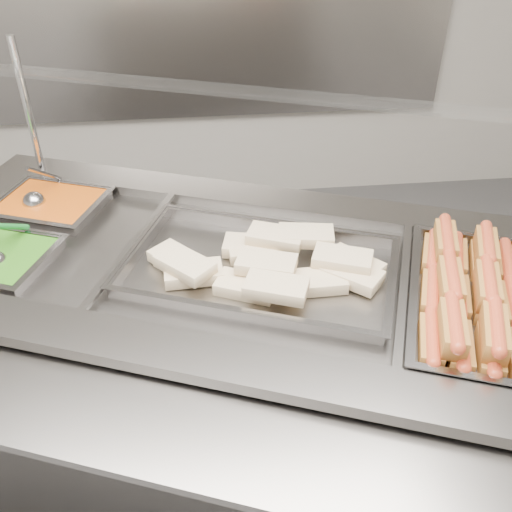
{
  "coord_description": "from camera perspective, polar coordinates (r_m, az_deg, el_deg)",
  "views": [
    {
      "loc": [
        -0.06,
        -1.04,
        1.98
      ],
      "look_at": [
        0.09,
        0.29,
        1.02
      ],
      "focal_mm": 40.0,
      "sensor_mm": 36.0,
      "label": 1
    }
  ],
  "objects": [
    {
      "name": "tortilla_wraps",
      "position": [
        1.65,
        1.52,
        -0.66
      ],
      "size": [
        0.69,
        0.4,
        0.08
      ],
      "color": "beige",
      "rests_on": "pan_wraps"
    },
    {
      "name": "pan_wraps",
      "position": [
        1.68,
        0.37,
        -1.57
      ],
      "size": [
        0.86,
        0.69,
        0.08
      ],
      "color": "gray",
      "rests_on": "steam_counter"
    },
    {
      "name": "steam_counter",
      "position": [
        2.01,
        -1.57,
        -12.05
      ],
      "size": [
        2.28,
        1.61,
        1.0
      ],
      "color": "slate",
      "rests_on": "ground"
    },
    {
      "name": "hotdogs_in_buns",
      "position": [
        1.65,
        21.53,
        -3.79
      ],
      "size": [
        0.51,
        0.65,
        0.13
      ],
      "color": "#8E5A1D",
      "rests_on": "pan_hotdogs"
    },
    {
      "name": "sneeze_guard",
      "position": [
        1.69,
        0.28,
        15.57
      ],
      "size": [
        1.83,
        0.96,
        0.49
      ],
      "color": "silver",
      "rests_on": "steam_counter"
    },
    {
      "name": "pan_hotdogs",
      "position": [
        1.68,
        21.66,
        -5.19
      ],
      "size": [
        0.57,
        0.71,
        0.11
      ],
      "color": "gray",
      "rests_on": "steam_counter"
    },
    {
      "name": "tray_rail",
      "position": [
        1.33,
        -8.94,
        -16.43
      ],
      "size": [
        1.97,
        1.07,
        0.06
      ],
      "color": "gray",
      "rests_on": "steam_counter"
    },
    {
      "name": "back_panel",
      "position": [
        3.58,
        -5.72,
        22.78
      ],
      "size": [
        3.0,
        0.04,
        1.2
      ],
      "primitive_type": "cube",
      "color": "gray",
      "rests_on": "ground"
    },
    {
      "name": "ladle",
      "position": [
        2.09,
        -21.23,
        5.18
      ],
      "size": [
        0.11,
        0.2,
        0.17
      ],
      "color": "#A1A2A6",
      "rests_on": "pan_beans"
    },
    {
      "name": "pan_beans",
      "position": [
        2.1,
        -19.69,
        4.04
      ],
      "size": [
        0.41,
        0.37,
        0.11
      ],
      "color": "gray",
      "rests_on": "steam_counter"
    }
  ]
}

